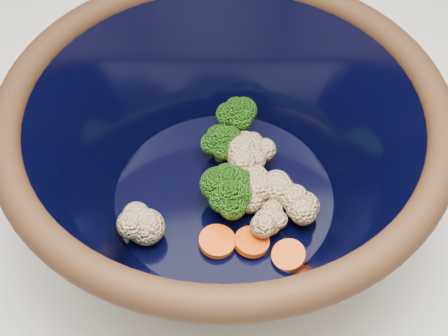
# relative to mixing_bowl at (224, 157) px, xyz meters

# --- Properties ---
(mixing_bowl) EXTENTS (0.44, 0.44, 0.16)m
(mixing_bowl) POSITION_rel_mixing_bowl_xyz_m (0.00, 0.00, 0.00)
(mixing_bowl) COLOR black
(mixing_bowl) RESTS_ON counter
(vegetable_pile) EXTENTS (0.17, 0.19, 0.05)m
(vegetable_pile) POSITION_rel_mixing_bowl_xyz_m (0.01, 0.00, -0.03)
(vegetable_pile) COLOR #608442
(vegetable_pile) RESTS_ON mixing_bowl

